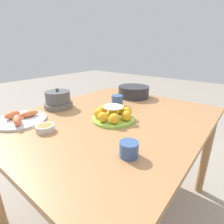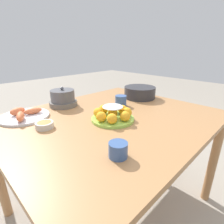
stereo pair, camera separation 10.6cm
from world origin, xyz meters
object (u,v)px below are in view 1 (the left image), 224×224
object	(u,v)px
serving_bowl	(134,91)
cup_near	(129,149)
cup_far	(117,100)
warming_pot	(58,100)
seafood_platter	(20,119)
cake_plate	(113,114)
sauce_bowl	(45,128)
dining_table	(111,129)

from	to	relation	value
serving_bowl	cup_near	bearing A→B (deg)	-148.91
serving_bowl	cup_near	size ratio (longest dim) A/B	3.41
cup_far	warming_pot	xyz separation A→B (m)	(-0.30, 0.30, 0.02)
cup_far	warming_pot	bearing A→B (deg)	135.62
seafood_platter	cup_far	distance (m)	0.65
cup_far	warming_pot	world-z (taller)	warming_pot
cake_plate	cup_near	size ratio (longest dim) A/B	3.32
serving_bowl	cup_far	bearing A→B (deg)	-173.92
cup_far	warming_pot	size ratio (longest dim) A/B	0.42
sauce_bowl	seafood_platter	distance (m)	0.23
dining_table	cup_far	distance (m)	0.26
cake_plate	serving_bowl	bearing A→B (deg)	19.49
dining_table	cake_plate	xyz separation A→B (m)	(-0.03, -0.05, 0.13)
sauce_bowl	cup_far	size ratio (longest dim) A/B	1.14
serving_bowl	seafood_platter	xyz separation A→B (m)	(-0.87, 0.23, -0.03)
sauce_bowl	warming_pot	world-z (taller)	warming_pot
cup_near	cup_far	world-z (taller)	cup_far
dining_table	warming_pot	world-z (taller)	warming_pot
cup_far	dining_table	bearing A→B (deg)	-152.93
warming_pot	sauce_bowl	bearing A→B (deg)	-135.56
serving_bowl	seafood_platter	size ratio (longest dim) A/B	0.89
warming_pot	cup_far	bearing A→B (deg)	-44.38
cake_plate	cup_near	bearing A→B (deg)	-132.12
cup_near	warming_pot	xyz separation A→B (m)	(0.18, 0.73, 0.02)
cake_plate	warming_pot	world-z (taller)	warming_pot
cake_plate	sauce_bowl	size ratio (longest dim) A/B	2.67
serving_bowl	sauce_bowl	distance (m)	0.85
seafood_platter	serving_bowl	bearing A→B (deg)	-14.83
seafood_platter	warming_pot	bearing A→B (deg)	7.42
cup_near	warming_pot	distance (m)	0.75
cup_far	serving_bowl	bearing A→B (deg)	6.08
cake_plate	cup_near	distance (m)	0.38
dining_table	cup_far	bearing A→B (deg)	27.07
sauce_bowl	cake_plate	bearing A→B (deg)	-28.41
seafood_platter	warming_pot	distance (m)	0.30
dining_table	seafood_platter	size ratio (longest dim) A/B	4.33
serving_bowl	warming_pot	size ratio (longest dim) A/B	1.31
warming_pot	dining_table	bearing A→B (deg)	-75.70
cup_far	cup_near	bearing A→B (deg)	-138.70
dining_table	warming_pot	bearing A→B (deg)	104.30
dining_table	serving_bowl	xyz separation A→B (m)	(0.47, 0.13, 0.14)
serving_bowl	sauce_bowl	bearing A→B (deg)	179.78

